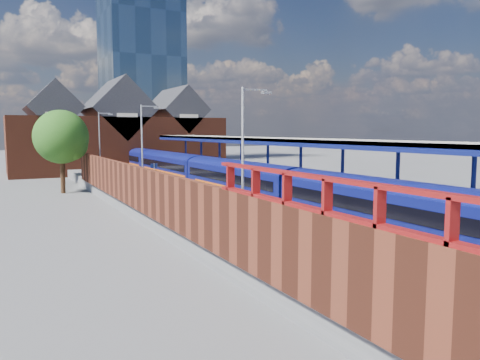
{
  "coord_description": "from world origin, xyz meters",
  "views": [
    {
      "loc": [
        -16.14,
        -12.2,
        6.12
      ],
      "look_at": [
        -0.83,
        17.13,
        2.6
      ],
      "focal_mm": 35.0,
      "sensor_mm": 36.0,
      "label": 1
    }
  ],
  "objects_px": {
    "lamp_post_b": "(246,156)",
    "lamp_post_c": "(144,146)",
    "parked_car_blue": "(379,196)",
    "lamp_post_d": "(101,141)",
    "platform_sign": "(154,173)",
    "parked_car_silver": "(373,194)",
    "parked_car_red": "(402,198)",
    "train": "(201,172)"
  },
  "relations": [
    {
      "from": "lamp_post_b",
      "to": "lamp_post_c",
      "type": "height_order",
      "value": "same"
    },
    {
      "from": "lamp_post_c",
      "to": "parked_car_blue",
      "type": "bearing_deg",
      "value": -37.81
    },
    {
      "from": "lamp_post_d",
      "to": "platform_sign",
      "type": "xyz_separation_m",
      "value": [
        1.36,
        -14.0,
        -2.3
      ]
    },
    {
      "from": "platform_sign",
      "to": "parked_car_silver",
      "type": "distance_m",
      "value": 16.92
    },
    {
      "from": "parked_car_blue",
      "to": "platform_sign",
      "type": "bearing_deg",
      "value": 42.57
    },
    {
      "from": "parked_car_blue",
      "to": "parked_car_silver",
      "type": "bearing_deg",
      "value": 15.06
    },
    {
      "from": "platform_sign",
      "to": "lamp_post_c",
      "type": "bearing_deg",
      "value": -124.26
    },
    {
      "from": "parked_car_blue",
      "to": "lamp_post_c",
      "type": "bearing_deg",
      "value": 50.6
    },
    {
      "from": "lamp_post_c",
      "to": "parked_car_red",
      "type": "relative_size",
      "value": 1.57
    },
    {
      "from": "lamp_post_b",
      "to": "parked_car_blue",
      "type": "relative_size",
      "value": 1.52
    },
    {
      "from": "lamp_post_d",
      "to": "parked_car_blue",
      "type": "relative_size",
      "value": 1.52
    },
    {
      "from": "lamp_post_d",
      "to": "parked_car_red",
      "type": "height_order",
      "value": "lamp_post_d"
    },
    {
      "from": "parked_car_red",
      "to": "parked_car_silver",
      "type": "relative_size",
      "value": 1.06
    },
    {
      "from": "platform_sign",
      "to": "parked_car_silver",
      "type": "relative_size",
      "value": 0.6
    },
    {
      "from": "lamp_post_d",
      "to": "parked_car_blue",
      "type": "distance_m",
      "value": 29.8
    },
    {
      "from": "train",
      "to": "lamp_post_b",
      "type": "xyz_separation_m",
      "value": [
        -7.86,
        -23.77,
        2.87
      ]
    },
    {
      "from": "lamp_post_d",
      "to": "lamp_post_c",
      "type": "bearing_deg",
      "value": -90.0
    },
    {
      "from": "lamp_post_b",
      "to": "lamp_post_d",
      "type": "distance_m",
      "value": 32.0
    },
    {
      "from": "lamp_post_b",
      "to": "parked_car_silver",
      "type": "xyz_separation_m",
      "value": [
        13.27,
        6.03,
        -3.3
      ]
    },
    {
      "from": "train",
      "to": "parked_car_blue",
      "type": "bearing_deg",
      "value": -73.02
    },
    {
      "from": "train",
      "to": "parked_car_blue",
      "type": "xyz_separation_m",
      "value": [
        5.55,
        -18.17,
        -0.48
      ]
    },
    {
      "from": "lamp_post_d",
      "to": "lamp_post_b",
      "type": "bearing_deg",
      "value": -90.0
    },
    {
      "from": "lamp_post_b",
      "to": "parked_car_silver",
      "type": "bearing_deg",
      "value": 24.44
    },
    {
      "from": "lamp_post_b",
      "to": "parked_car_blue",
      "type": "distance_m",
      "value": 14.91
    },
    {
      "from": "train",
      "to": "lamp_post_c",
      "type": "height_order",
      "value": "lamp_post_c"
    },
    {
      "from": "lamp_post_b",
      "to": "lamp_post_d",
      "type": "height_order",
      "value": "same"
    },
    {
      "from": "lamp_post_c",
      "to": "platform_sign",
      "type": "distance_m",
      "value": 3.34
    },
    {
      "from": "lamp_post_b",
      "to": "parked_car_red",
      "type": "bearing_deg",
      "value": 14.1
    },
    {
      "from": "train",
      "to": "lamp_post_d",
      "type": "bearing_deg",
      "value": 133.67
    },
    {
      "from": "parked_car_red",
      "to": "parked_car_blue",
      "type": "bearing_deg",
      "value": 20.81
    },
    {
      "from": "train",
      "to": "parked_car_silver",
      "type": "height_order",
      "value": "train"
    },
    {
      "from": "parked_car_red",
      "to": "lamp_post_b",
      "type": "bearing_deg",
      "value": 129.56
    },
    {
      "from": "platform_sign",
      "to": "parked_car_red",
      "type": "relative_size",
      "value": 0.56
    },
    {
      "from": "lamp_post_c",
      "to": "parked_car_red",
      "type": "distance_m",
      "value": 18.6
    },
    {
      "from": "lamp_post_b",
      "to": "platform_sign",
      "type": "relative_size",
      "value": 2.8
    },
    {
      "from": "parked_car_red",
      "to": "parked_car_silver",
      "type": "distance_m",
      "value": 2.71
    },
    {
      "from": "parked_car_red",
      "to": "parked_car_silver",
      "type": "bearing_deg",
      "value": 24.29
    },
    {
      "from": "parked_car_red",
      "to": "parked_car_silver",
      "type": "height_order",
      "value": "parked_car_red"
    },
    {
      "from": "lamp_post_b",
      "to": "platform_sign",
      "type": "distance_m",
      "value": 18.2
    },
    {
      "from": "lamp_post_c",
      "to": "parked_car_silver",
      "type": "xyz_separation_m",
      "value": [
        13.27,
        -9.97,
        -3.3
      ]
    },
    {
      "from": "lamp_post_c",
      "to": "platform_sign",
      "type": "bearing_deg",
      "value": 55.74
    },
    {
      "from": "lamp_post_c",
      "to": "parked_car_blue",
      "type": "relative_size",
      "value": 1.52
    }
  ]
}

